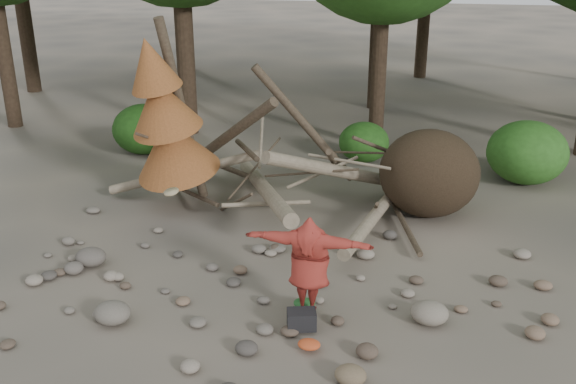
# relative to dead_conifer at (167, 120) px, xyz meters

# --- Properties ---
(ground) EXTENTS (120.00, 120.00, 0.00)m
(ground) POSITION_rel_dead_conifer_xyz_m (3.12, -3.37, -2.11)
(ground) COLOR #514C44
(ground) RESTS_ON ground
(deadfall_pile) EXTENTS (8.55, 5.24, 3.30)m
(deadfall_pile) POSITION_rel_dead_conifer_xyz_m (5.13, 0.87, -1.16)
(deadfall_pile) COLOR #332619
(deadfall_pile) RESTS_ON ground
(dead_conifer) EXTENTS (2.06, 2.16, 4.35)m
(dead_conifer) POSITION_rel_dead_conifer_xyz_m (0.00, 0.00, 0.00)
(dead_conifer) COLOR #4C3F30
(dead_conifer) RESTS_ON ground
(bush_left) EXTENTS (1.80, 1.80, 1.44)m
(bush_left) POSITION_rel_dead_conifer_xyz_m (-2.38, 3.83, -1.39)
(bush_left) COLOR #1E4913
(bush_left) RESTS_ON ground
(bush_mid) EXTENTS (1.40, 1.40, 1.12)m
(bush_mid) POSITION_rel_dead_conifer_xyz_m (3.92, 4.43, -1.55)
(bush_mid) COLOR #285D1B
(bush_mid) RESTS_ON ground
(bush_right) EXTENTS (2.00, 2.00, 1.60)m
(bush_right) POSITION_rel_dead_conifer_xyz_m (8.12, 3.63, -1.31)
(bush_right) COLOR #316E22
(bush_right) RESTS_ON ground
(frisbee_thrower) EXTENTS (3.49, 0.65, 1.93)m
(frisbee_thrower) POSITION_rel_dead_conifer_xyz_m (3.90, -3.74, -1.19)
(frisbee_thrower) COLOR maroon
(frisbee_thrower) RESTS_ON ground
(backpack) EXTENTS (0.52, 0.42, 0.30)m
(backpack) POSITION_rel_dead_conifer_xyz_m (3.89, -4.25, -1.96)
(backpack) COLOR black
(backpack) RESTS_ON ground
(cloth_green) EXTENTS (0.37, 0.31, 0.14)m
(cloth_green) POSITION_rel_dead_conifer_xyz_m (3.81, -3.61, -2.04)
(cloth_green) COLOR #245A28
(cloth_green) RESTS_ON ground
(cloth_orange) EXTENTS (0.35, 0.28, 0.13)m
(cloth_orange) POSITION_rel_dead_conifer_xyz_m (4.10, -4.74, -2.05)
(cloth_orange) COLOR #BE4720
(cloth_orange) RESTS_ON ground
(boulder_front_left) EXTENTS (0.60, 0.54, 0.36)m
(boulder_front_left) POSITION_rel_dead_conifer_xyz_m (0.86, -4.67, -1.93)
(boulder_front_left) COLOR #6A6358
(boulder_front_left) RESTS_ON ground
(boulder_front_right) EXTENTS (0.45, 0.40, 0.27)m
(boulder_front_right) POSITION_rel_dead_conifer_xyz_m (4.81, -5.36, -1.98)
(boulder_front_right) COLOR #756249
(boulder_front_right) RESTS_ON ground
(boulder_mid_right) EXTENTS (0.61, 0.55, 0.37)m
(boulder_mid_right) POSITION_rel_dead_conifer_xyz_m (5.85, -3.57, -1.93)
(boulder_mid_right) COLOR gray
(boulder_mid_right) RESTS_ON ground
(boulder_mid_left) EXTENTS (0.59, 0.53, 0.35)m
(boulder_mid_left) POSITION_rel_dead_conifer_xyz_m (-0.46, -2.93, -1.94)
(boulder_mid_left) COLOR #5B544D
(boulder_mid_left) RESTS_ON ground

